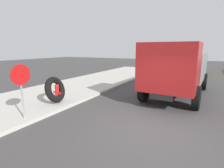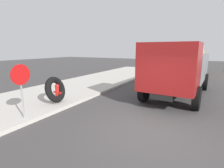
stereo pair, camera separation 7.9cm
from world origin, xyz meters
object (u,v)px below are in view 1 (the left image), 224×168
object	(u,v)px
dump_truck_gray	(178,68)
loose_tire	(55,90)
fire_hydrant	(57,92)
dump_truck_yellow	(189,59)
stop_sign	(21,82)

from	to	relation	value
dump_truck_gray	loose_tire	bearing A→B (deg)	134.39
fire_hydrant	dump_truck_gray	size ratio (longest dim) A/B	0.12
loose_tire	dump_truck_gray	size ratio (longest dim) A/B	0.18
loose_tire	dump_truck_gray	bearing A→B (deg)	-45.61
dump_truck_yellow	dump_truck_gray	bearing A→B (deg)	-178.04
loose_tire	dump_truck_gray	world-z (taller)	dump_truck_gray
dump_truck_yellow	loose_tire	bearing A→B (deg)	162.27
fire_hydrant	loose_tire	size ratio (longest dim) A/B	0.68
dump_truck_yellow	fire_hydrant	bearing A→B (deg)	161.55
fire_hydrant	loose_tire	distance (m)	0.32
fire_hydrant	dump_truck_yellow	world-z (taller)	dump_truck_yellow
stop_sign	dump_truck_yellow	xyz separation A→B (m)	(16.21, -4.12, 0.05)
dump_truck_yellow	stop_sign	bearing A→B (deg)	165.75
fire_hydrant	dump_truck_gray	xyz separation A→B (m)	(4.54, -4.99, 1.00)
dump_truck_gray	fire_hydrant	bearing A→B (deg)	132.28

